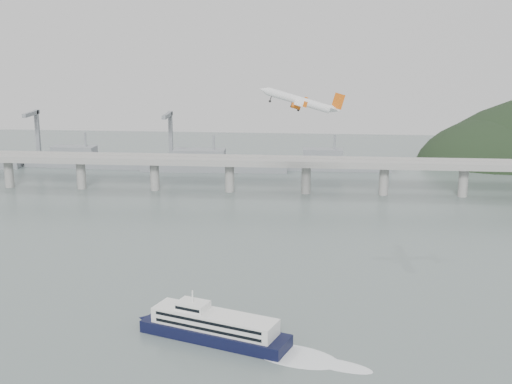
{
  "coord_description": "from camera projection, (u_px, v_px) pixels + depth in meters",
  "views": [
    {
      "loc": [
        25.2,
        -234.17,
        107.62
      ],
      "look_at": [
        0.0,
        55.0,
        36.0
      ],
      "focal_mm": 48.0,
      "sensor_mm": 36.0,
      "label": 1
    }
  ],
  "objects": [
    {
      "name": "distant_fleet",
      "position": [
        78.0,
        160.0,
        522.4
      ],
      "size": [
        453.0,
        60.9,
        40.0
      ],
      "color": "slate",
      "rests_on": "ground"
    },
    {
      "name": "ground",
      "position": [
        243.0,
        321.0,
        254.4
      ],
      "size": [
        900.0,
        900.0,
        0.0
      ],
      "primitive_type": "plane",
      "color": "slate",
      "rests_on": "ground"
    },
    {
      "name": "airliner",
      "position": [
        301.0,
        101.0,
        338.41
      ],
      "size": [
        43.26,
        38.97,
        14.88
      ],
      "rotation": [
        0.05,
        -0.28,
        3.14
      ],
      "color": "white",
      "rests_on": "ground"
    },
    {
      "name": "bridge",
      "position": [
        274.0,
        166.0,
        443.72
      ],
      "size": [
        800.0,
        22.0,
        23.9
      ],
      "color": "gray",
      "rests_on": "ground"
    },
    {
      "name": "ferry",
      "position": [
        215.0,
        327.0,
        238.74
      ],
      "size": [
        85.62,
        38.36,
        16.79
      ],
      "rotation": [
        0.0,
        0.0,
        -0.35
      ],
      "color": "black",
      "rests_on": "ground"
    }
  ]
}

